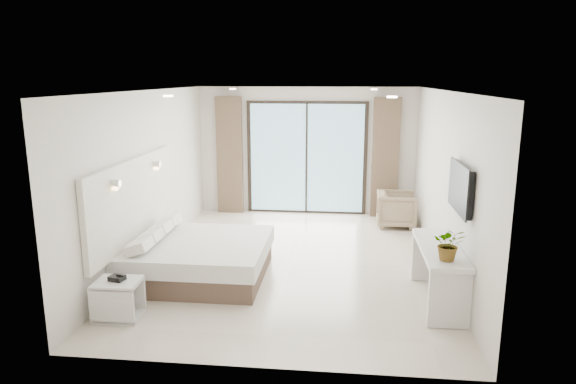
# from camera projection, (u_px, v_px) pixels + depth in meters

# --- Properties ---
(ground) EXTENTS (6.20, 6.20, 0.00)m
(ground) POSITION_uv_depth(u_px,v_px,m) (292.00, 262.00, 8.24)
(ground) COLOR beige
(ground) RESTS_ON ground
(room_shell) EXTENTS (4.62, 6.22, 2.72)m
(room_shell) POSITION_uv_depth(u_px,v_px,m) (285.00, 158.00, 8.53)
(room_shell) COLOR silver
(room_shell) RESTS_ON ground
(bed) EXTENTS (1.97, 1.88, 0.69)m
(bed) POSITION_uv_depth(u_px,v_px,m) (198.00, 258.00, 7.56)
(bed) COLOR brown
(bed) RESTS_ON ground
(nightstand) EXTENTS (0.54, 0.45, 0.48)m
(nightstand) POSITION_uv_depth(u_px,v_px,m) (119.00, 299.00, 6.26)
(nightstand) COLOR silver
(nightstand) RESTS_ON ground
(phone) EXTENTS (0.21, 0.18, 0.06)m
(phone) POSITION_uv_depth(u_px,v_px,m) (117.00, 278.00, 6.22)
(phone) COLOR black
(phone) RESTS_ON nightstand
(console_desk) EXTENTS (0.50, 1.61, 0.77)m
(console_desk) POSITION_uv_depth(u_px,v_px,m) (439.00, 262.00, 6.64)
(console_desk) COLOR silver
(console_desk) RESTS_ON ground
(plant) EXTENTS (0.42, 0.45, 0.31)m
(plant) POSITION_uv_depth(u_px,v_px,m) (449.00, 248.00, 6.07)
(plant) COLOR #33662D
(plant) RESTS_ON console_desk
(armchair) EXTENTS (0.71, 0.75, 0.75)m
(armchair) POSITION_uv_depth(u_px,v_px,m) (397.00, 208.00, 10.12)
(armchair) COLOR #9B8865
(armchair) RESTS_ON ground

